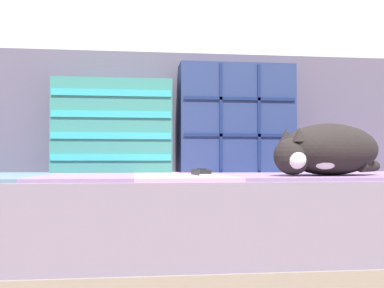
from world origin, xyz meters
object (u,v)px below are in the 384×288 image
Objects in this scene: couch at (176,234)px; throw_pillow_striped at (113,126)px; sleeping_cat at (326,151)px; game_remote_near at (201,172)px; throw_pillow_quilted at (236,118)px.

throw_pillow_striped is (-0.23, 0.24, 0.38)m from couch.
throw_pillow_striped is at bearing 133.38° from couch.
game_remote_near is at bearing 167.27° from sleeping_cat.
game_remote_near is (-0.37, 0.08, -0.07)m from sleeping_cat.
throw_pillow_striped is at bearing 127.30° from game_remote_near.
sleeping_cat is at bearing -35.05° from throw_pillow_striped.
throw_pillow_striped is at bearing -179.94° from throw_pillow_quilted.
throw_pillow_striped is at bearing 144.95° from sleeping_cat.
game_remote_near is (0.29, -0.38, -0.17)m from throw_pillow_striped.
game_remote_near is (0.07, -0.14, 0.21)m from couch.
couch is at bearing 152.54° from sleeping_cat.
throw_pillow_striped is 0.51m from game_remote_near.
throw_pillow_striped is 0.82m from sleeping_cat.
sleeping_cat is 2.01× the size of game_remote_near.
sleeping_cat is at bearing -69.21° from throw_pillow_quilted.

